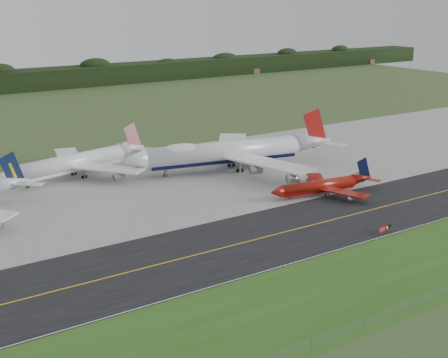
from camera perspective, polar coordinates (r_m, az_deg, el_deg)
ground at (r=165.26m, az=7.99°, el=-3.57°), size 600.00×600.00×0.00m
grass_verge at (r=142.97m, az=17.33°, el=-7.44°), size 400.00×30.00×0.01m
taxiway at (r=162.49m, az=8.92°, el=-3.96°), size 400.00×32.00×0.02m
apron at (r=204.22m, az=-1.46°, el=0.49°), size 400.00×78.00×0.01m
taxiway_centreline at (r=162.48m, az=8.92°, el=-3.95°), size 400.00×0.40×0.00m
taxiway_edge_line at (r=152.25m, az=12.85°, el=-5.59°), size 400.00×0.25×0.00m
horizon_treeline at (r=406.19m, az=-18.58°, el=8.41°), size 700.00×25.00×12.00m
jet_ba_747 at (r=207.05m, az=0.66°, el=2.53°), size 73.92×60.37×18.68m
jet_red_737 at (r=184.86m, az=9.09°, el=-0.59°), size 35.01×28.33×9.45m
jet_star_tail at (r=205.11m, az=-13.24°, el=1.51°), size 54.34×44.70×14.43m
taxiway_sign at (r=158.41m, az=14.53°, el=-4.38°), size 5.06×1.21×1.71m
edge_marker_left at (r=135.45m, az=5.63°, el=-7.98°), size 0.16×0.16×0.50m
edge_marker_center at (r=153.30m, az=13.79°, el=-5.41°), size 0.16×0.16×0.50m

